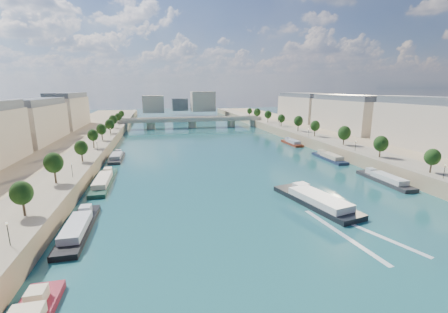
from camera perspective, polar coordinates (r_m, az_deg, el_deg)
name	(u,v)px	position (r m, az deg, el deg)	size (l,w,h in m)	color
ground	(224,161)	(128.74, 0.08, -0.87)	(700.00, 700.00, 0.00)	#0D363D
quay_left	(38,165)	(132.70, -31.87, -1.33)	(44.00, 520.00, 5.00)	#9E8460
quay_right	(370,148)	(160.04, 26.10, 1.44)	(44.00, 520.00, 5.00)	#9E8460
pave_left	(80,156)	(127.95, -25.67, 0.07)	(14.00, 520.00, 0.10)	gray
pave_right	(343,144)	(150.69, 21.73, 2.19)	(14.00, 520.00, 0.10)	gray
trees_left	(86,141)	(128.45, -24.84, 2.67)	(4.80, 268.80, 8.26)	#382B1E
trees_right	(328,130)	(157.04, 19.25, 4.80)	(4.80, 268.80, 8.26)	#382B1E
lamps_left	(87,154)	(116.86, -24.70, 0.42)	(0.36, 200.36, 4.28)	black
lamps_right	(329,137)	(151.91, 19.36, 3.51)	(0.36, 200.36, 4.28)	black
buildings_left	(8,125)	(146.31, -35.85, 4.90)	(16.00, 226.00, 23.20)	#BAA78F
buildings_right	(379,116)	(175.66, 27.45, 6.83)	(16.00, 226.00, 23.20)	#BAA78F
skyline	(184,103)	(343.21, -7.69, 10.11)	(79.00, 42.00, 22.00)	#BAA78F
bridge	(192,121)	(240.05, -6.09, 6.71)	(112.00, 12.00, 8.15)	#C1B79E
tour_barge	(316,201)	(85.18, 17.07, -8.04)	(13.73, 28.58, 3.77)	black
wake	(354,232)	(72.90, 23.60, -13.09)	(13.24, 25.99, 0.04)	silver
moored_barges_left	(82,221)	(77.36, -25.39, -11.08)	(5.00, 154.07, 3.60)	#151E30
moored_barges_right	(394,183)	(110.49, 29.62, -4.49)	(5.00, 161.80, 3.60)	black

